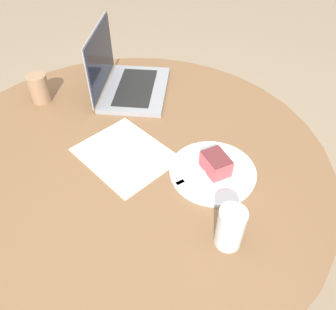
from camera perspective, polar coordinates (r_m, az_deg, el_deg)
The scene contains 9 objects.
ground_plane at distance 1.67m, azimuth -4.94°, elevation -18.80°, with size 12.00×12.00×0.00m, color gray.
dining_table at distance 1.15m, azimuth -6.83°, elevation -4.37°, with size 1.31×1.31×0.75m.
paper_document at distance 1.07m, azimuth -7.70°, elevation 0.07°, with size 0.35×0.32×0.00m.
plate at distance 1.01m, azimuth 7.78°, elevation -2.86°, with size 0.26×0.26×0.01m.
cake_slice at distance 0.98m, azimuth 8.34°, elevation -1.46°, with size 0.09×0.06×0.06m.
fork at distance 0.98m, azimuth 4.74°, elevation -3.64°, with size 0.03×0.17×0.00m.
coffee_glass at distance 1.36m, azimuth -21.53°, elevation 10.77°, with size 0.07×0.07×0.11m.
water_glass at distance 0.82m, azimuth 10.80°, elevation -12.35°, with size 0.07×0.07×0.12m.
laptop at distance 1.34m, azimuth -7.26°, elevation 12.68°, with size 0.42×0.39×0.25m.
Camera 1 is at (-0.74, 0.20, 1.49)m, focal length 35.00 mm.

